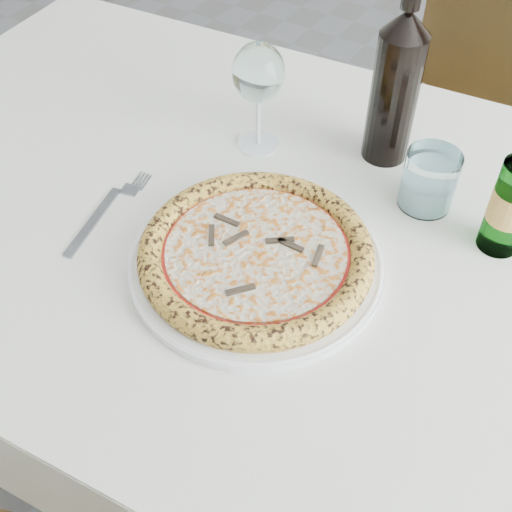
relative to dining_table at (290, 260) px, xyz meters
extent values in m
cube|color=#515052|center=(-0.12, 0.17, -0.69)|extent=(5.00, 6.00, 0.02)
cube|color=brown|center=(0.00, 0.00, 0.05)|extent=(1.59, 1.00, 0.04)
cube|color=white|center=(0.00, 0.00, 0.08)|extent=(1.66, 1.07, 0.01)
cube|color=white|center=(0.00, 0.46, -0.04)|extent=(1.58, 0.01, 0.22)
cylinder|color=brown|center=(-0.70, 0.37, -0.32)|extent=(0.06, 0.06, 0.71)
cube|color=brown|center=(-0.04, 0.71, -0.23)|extent=(0.56, 0.56, 0.04)
cube|color=brown|center=(0.04, 0.88, 0.02)|extent=(0.40, 0.21, 0.46)
cylinder|color=brown|center=(0.20, 0.80, -0.46)|extent=(0.04, 0.04, 0.43)
cylinder|color=brown|center=(0.05, 0.47, -0.46)|extent=(0.04, 0.04, 0.43)
cylinder|color=brown|center=(-0.13, 0.95, -0.46)|extent=(0.04, 0.04, 0.43)
cylinder|color=brown|center=(-0.28, 0.62, -0.46)|extent=(0.04, 0.04, 0.43)
cylinder|color=white|center=(0.00, -0.10, 0.09)|extent=(0.36, 0.36, 0.01)
torus|color=white|center=(0.00, -0.10, 0.09)|extent=(0.35, 0.35, 0.01)
cylinder|color=tan|center=(0.00, -0.10, 0.10)|extent=(0.32, 0.32, 0.01)
torus|color=gold|center=(0.00, -0.10, 0.11)|extent=(0.33, 0.33, 0.03)
cylinder|color=red|center=(0.00, -0.10, 0.11)|extent=(0.27, 0.27, 0.00)
cylinder|color=beige|center=(0.00, -0.10, 0.11)|extent=(0.25, 0.25, 0.00)
cube|color=#342E22|center=(0.03, -0.10, 0.12)|extent=(0.04, 0.01, 0.00)
cube|color=#342E22|center=(0.03, -0.06, 0.12)|extent=(0.03, 0.04, 0.00)
cube|color=#342E22|center=(-0.02, -0.03, 0.12)|extent=(0.02, 0.04, 0.00)
cube|color=#342E22|center=(-0.03, -0.08, 0.12)|extent=(0.04, 0.02, 0.00)
cube|color=#342E22|center=(-0.05, -0.12, 0.12)|extent=(0.04, 0.02, 0.00)
cube|color=#342E22|center=(-0.02, -0.17, 0.12)|extent=(0.02, 0.04, 0.00)
cube|color=#342E22|center=(0.03, -0.13, 0.12)|extent=(0.03, 0.04, 0.00)
cube|color=gray|center=(-0.25, -0.16, 0.08)|extent=(0.05, 0.15, 0.00)
cube|color=gray|center=(-0.25, -0.07, 0.08)|extent=(0.03, 0.03, 0.00)
cylinder|color=gray|center=(-0.26, -0.04, 0.08)|extent=(0.00, 0.04, 0.00)
cylinder|color=gray|center=(-0.26, -0.04, 0.08)|extent=(0.00, 0.04, 0.00)
cylinder|color=gray|center=(-0.25, -0.04, 0.08)|extent=(0.00, 0.04, 0.00)
cylinder|color=gray|center=(-0.24, -0.04, 0.08)|extent=(0.00, 0.04, 0.00)
cylinder|color=silver|center=(-0.15, 0.14, 0.08)|extent=(0.07, 0.07, 0.00)
cylinder|color=silver|center=(-0.15, 0.14, 0.13)|extent=(0.01, 0.01, 0.09)
ellipsoid|color=white|center=(-0.15, 0.14, 0.22)|extent=(0.08, 0.08, 0.10)
cylinder|color=white|center=(0.15, 0.15, 0.13)|extent=(0.08, 0.08, 0.09)
cylinder|color=silver|center=(0.15, 0.15, 0.10)|extent=(0.07, 0.07, 0.04)
cylinder|color=#3F8D40|center=(0.27, 0.12, 0.15)|extent=(0.06, 0.06, 0.15)
cylinder|color=#EBE05C|center=(0.27, 0.12, 0.16)|extent=(0.06, 0.06, 0.05)
cylinder|color=black|center=(0.04, 0.23, 0.19)|extent=(0.07, 0.07, 0.21)
cone|color=black|center=(0.04, 0.23, 0.31)|extent=(0.07, 0.07, 0.04)
camera|label=1|loc=(0.33, -0.61, 0.75)|focal=45.00mm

